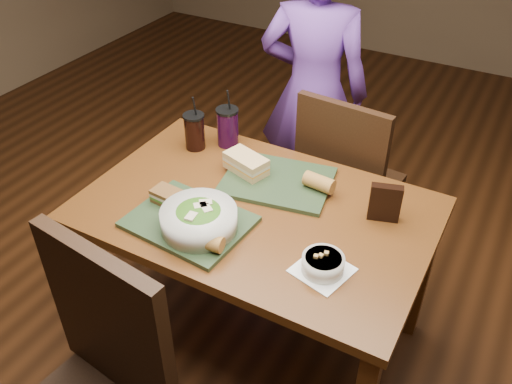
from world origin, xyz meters
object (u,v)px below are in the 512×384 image
at_px(sandwich_near, 167,196).
at_px(dining_table, 256,225).
at_px(soup_bowl, 323,264).
at_px(chip_bag, 385,203).
at_px(baguette_near, 207,241).
at_px(tray_near, 189,222).
at_px(diner, 313,93).
at_px(baguette_far, 319,182).
at_px(salad_bowl, 199,218).
at_px(cup_berry, 228,127).
at_px(cup_cola, 195,131).
at_px(sandwich_far, 246,163).
at_px(tray_far, 277,181).
at_px(chair_far, 344,179).

bearing_deg(sandwich_near, dining_table, 27.45).
distance_m(soup_bowl, chip_bag, 0.36).
height_order(baguette_near, chip_bag, chip_bag).
relative_size(soup_bowl, chip_bag, 1.40).
bearing_deg(baguette_near, tray_near, 146.31).
relative_size(diner, baguette_far, 12.82).
relative_size(dining_table, soup_bowl, 6.32).
bearing_deg(baguette_near, dining_table, 84.92).
xyz_separation_m(diner, salad_bowl, (0.08, -1.17, 0.05)).
xyz_separation_m(salad_bowl, baguette_far, (0.27, 0.42, -0.02)).
bearing_deg(tray_near, cup_berry, 106.75).
bearing_deg(dining_table, sandwich_near, -152.55).
relative_size(baguette_far, cup_cola, 0.48).
relative_size(salad_bowl, baguette_near, 2.34).
bearing_deg(cup_berry, sandwich_far, -41.63).
relative_size(tray_far, soup_bowl, 2.04).
bearing_deg(salad_bowl, dining_table, 64.78).
height_order(tray_near, chip_bag, chip_bag).
bearing_deg(baguette_far, sandwich_far, -174.70).
height_order(tray_near, salad_bowl, salad_bowl).
xyz_separation_m(diner, soup_bowl, (0.54, -1.14, 0.01)).
bearing_deg(baguette_near, chair_far, 80.01).
height_order(chair_far, tray_near, chair_far).
xyz_separation_m(chair_far, chip_bag, (0.30, -0.45, 0.28)).
xyz_separation_m(sandwich_near, baguette_far, (0.46, 0.35, 0.00)).
bearing_deg(cup_berry, chair_far, 31.15).
bearing_deg(sandwich_far, sandwich_near, -115.75).
distance_m(sandwich_far, cup_cola, 0.31).
bearing_deg(chip_bag, sandwich_near, -173.71).
distance_m(tray_far, cup_berry, 0.37).
bearing_deg(tray_near, dining_table, 50.92).
distance_m(diner, sandwich_near, 1.10).
bearing_deg(dining_table, tray_near, -129.08).
bearing_deg(salad_bowl, chair_far, 74.08).
distance_m(tray_far, cup_cola, 0.45).
xyz_separation_m(sandwich_far, cup_cola, (-0.30, 0.07, 0.03)).
bearing_deg(tray_far, dining_table, -89.89).
bearing_deg(sandwich_near, tray_far, 48.19).
relative_size(tray_near, cup_berry, 1.57).
xyz_separation_m(chair_far, baguette_near, (-0.16, -0.91, 0.25)).
height_order(dining_table, baguette_near, baguette_near).
bearing_deg(salad_bowl, cup_berry, 111.69).
bearing_deg(cup_cola, dining_table, -29.06).
bearing_deg(chair_far, sandwich_near, -119.19).
relative_size(dining_table, chair_far, 1.32).
bearing_deg(chip_bag, diner, 111.64).
bearing_deg(tray_far, chair_far, 72.96).
xyz_separation_m(soup_bowl, baguette_near, (-0.38, -0.10, 0.02)).
bearing_deg(chair_far, chip_bag, -55.95).
bearing_deg(salad_bowl, chip_bag, 35.32).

